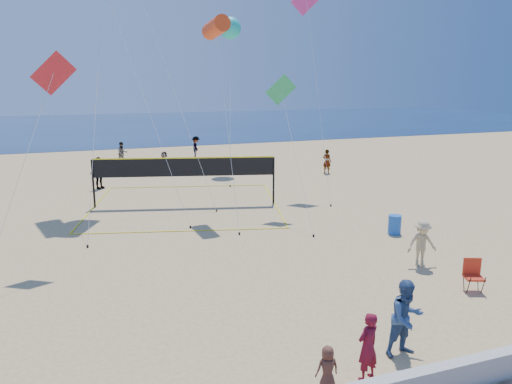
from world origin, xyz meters
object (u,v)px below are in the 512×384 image
object	(u,v)px
volleyball_net	(185,173)
camp_chair	(473,273)
woman	(368,347)
trash_barrel	(395,225)

from	to	relation	value
volleyball_net	camp_chair	bearing A→B (deg)	-51.39
woman	trash_barrel	world-z (taller)	woman
camp_chair	volleyball_net	xyz separation A→B (m)	(-5.97, 13.40, 1.14)
volleyball_net	woman	bearing A→B (deg)	-73.95
woman	volleyball_net	size ratio (longest dim) A/B	0.14
trash_barrel	volleyball_net	size ratio (longest dim) A/B	0.07
camp_chair	trash_barrel	xyz separation A→B (m)	(1.18, 5.64, -0.16)
trash_barrel	volleyball_net	bearing A→B (deg)	132.66
woman	volleyball_net	distance (m)	16.34
camp_chair	trash_barrel	size ratio (longest dim) A/B	1.38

